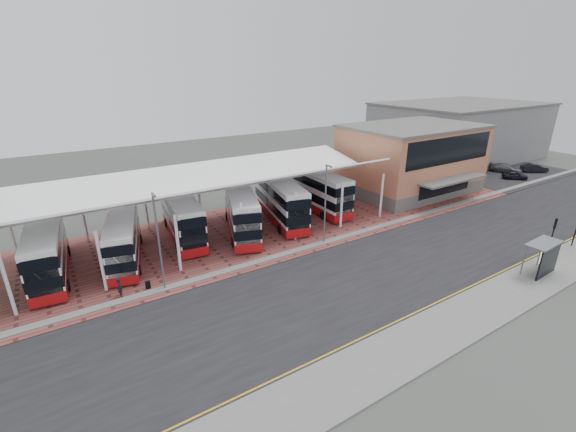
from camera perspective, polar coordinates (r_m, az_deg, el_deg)
name	(u,v)px	position (r m, az deg, el deg)	size (l,w,h in m)	color
ground	(350,275)	(33.72, 9.18, -8.58)	(140.00, 140.00, 0.00)	#3F423D
road	(358,280)	(33.09, 10.34, -9.26)	(120.00, 14.00, 0.02)	black
forecourt	(288,221)	(44.12, 0.02, -0.81)	(72.00, 16.00, 0.06)	brown
sidewalk	(439,331)	(28.80, 21.48, -15.55)	(120.00, 4.00, 0.14)	slate
north_kerb	(308,247)	(37.94, 3.01, -4.63)	(120.00, 0.80, 0.14)	slate
carpark_surface	(515,175)	(73.21, 30.54, 5.24)	(22.00, 10.00, 0.08)	black
yellow_line_near	(415,316)	(29.75, 18.34, -13.91)	(120.00, 0.12, 0.01)	gold
yellow_line_far	(412,314)	(29.89, 17.89, -13.66)	(120.00, 0.12, 0.01)	gold
canopy	(216,182)	(39.57, -10.57, 5.03)	(37.00, 11.63, 7.07)	white
terminal	(411,158)	(56.95, 17.80, 8.16)	(18.40, 14.40, 9.25)	#5A5754
warehouse	(459,130)	(82.59, 23.98, 11.54)	(30.50, 20.50, 10.25)	slate
lamp_west	(159,239)	(30.91, -18.62, -3.30)	(0.16, 0.90, 8.07)	slate
lamp_east	(325,202)	(37.46, 5.57, 2.06)	(0.16, 0.90, 8.07)	slate
bus_0	(47,252)	(37.83, -32.13, -4.49)	(3.39, 11.01, 4.47)	white
bus_1	(124,239)	(37.62, -23.15, -3.19)	(4.69, 10.44, 4.19)	white
bus_2	(182,217)	(40.67, -15.40, -0.12)	(3.94, 11.26, 4.54)	white
bus_3	(241,211)	(40.78, -6.96, 0.68)	(6.25, 11.56, 4.67)	white
bus_4	(280,200)	(43.67, -1.14, 2.31)	(5.13, 11.89, 4.78)	white
bus_5	(315,190)	(47.49, 4.09, 3.86)	(3.22, 11.71, 4.79)	white
pedestrian	(120,287)	(32.65, -23.63, -9.64)	(0.57, 0.37, 1.56)	black
suitcase	(148,285)	(33.12, -20.05, -9.56)	(0.37, 0.26, 0.63)	black
carpark_car_a	(515,175)	(70.30, 30.58, 5.22)	(1.46, 3.63, 1.24)	black
carpark_car_b	(506,168)	(74.13, 29.58, 6.19)	(1.98, 4.88, 1.42)	#4E5056
carpark_car_c	(534,168)	(76.84, 32.69, 6.01)	(1.44, 4.14, 1.36)	black
bus_shelter	(547,254)	(39.12, 33.98, -4.74)	(3.58, 1.75, 2.81)	black
traffic_signal_west	(553,232)	(41.93, 34.64, -1.96)	(0.32, 0.28, 3.95)	black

